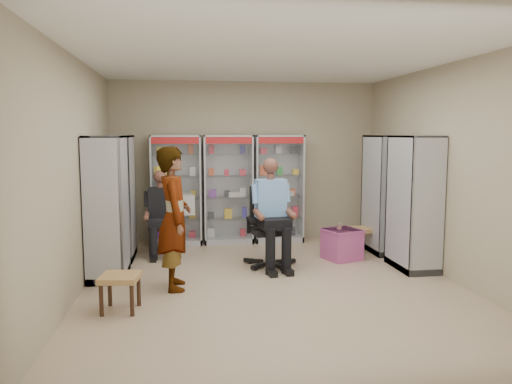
{
  "coord_description": "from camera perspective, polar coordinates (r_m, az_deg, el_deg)",
  "views": [
    {
      "loc": [
        -1.16,
        -6.44,
        2.03
      ],
      "look_at": [
        -0.12,
        0.7,
        1.18
      ],
      "focal_mm": 35.0,
      "sensor_mm": 36.0,
      "label": 1
    }
  ],
  "objects": [
    {
      "name": "floor",
      "position": [
        6.85,
        1.86,
        -10.53
      ],
      "size": [
        6.0,
        6.0,
        0.0
      ],
      "primitive_type": "plane",
      "color": "tan",
      "rests_on": "ground"
    },
    {
      "name": "room_shell",
      "position": [
        6.54,
        1.93,
        6.17
      ],
      "size": [
        5.02,
        6.02,
        3.01
      ],
      "color": "tan",
      "rests_on": "ground"
    },
    {
      "name": "cabinet_back_left",
      "position": [
        9.23,
        -9.1,
        0.21
      ],
      "size": [
        0.9,
        0.5,
        2.0
      ],
      "primitive_type": "cube",
      "color": "silver",
      "rests_on": "floor"
    },
    {
      "name": "cabinet_back_mid",
      "position": [
        9.26,
        -3.22,
        0.31
      ],
      "size": [
        0.9,
        0.5,
        2.0
      ],
      "primitive_type": "cube",
      "color": "#AFB2B7",
      "rests_on": "floor"
    },
    {
      "name": "cabinet_back_right",
      "position": [
        9.39,
        2.56,
        0.4
      ],
      "size": [
        0.9,
        0.5,
        2.0
      ],
      "primitive_type": "cube",
      "color": "#B7BABF",
      "rests_on": "floor"
    },
    {
      "name": "cabinet_right_far",
      "position": [
        8.79,
        14.47,
        -0.24
      ],
      "size": [
        0.9,
        0.5,
        2.0
      ],
      "primitive_type": "cube",
      "rotation": [
        0.0,
        0.0,
        1.57
      ],
      "color": "#B8BBBF",
      "rests_on": "floor"
    },
    {
      "name": "cabinet_right_near",
      "position": [
        7.79,
        17.59,
        -1.2
      ],
      "size": [
        0.9,
        0.5,
        2.0
      ],
      "primitive_type": "cube",
      "rotation": [
        0.0,
        0.0,
        1.57
      ],
      "color": "#A7AAAE",
      "rests_on": "floor"
    },
    {
      "name": "cabinet_left_far",
      "position": [
        8.37,
        -15.56,
        -0.61
      ],
      "size": [
        0.9,
        0.5,
        2.0
      ],
      "primitive_type": "cube",
      "rotation": [
        0.0,
        0.0,
        -1.57
      ],
      "color": "#9D9EA4",
      "rests_on": "floor"
    },
    {
      "name": "cabinet_left_near",
      "position": [
        7.29,
        -16.65,
        -1.69
      ],
      "size": [
        0.9,
        0.5,
        2.0
      ],
      "primitive_type": "cube",
      "rotation": [
        0.0,
        0.0,
        -1.57
      ],
      "color": "#BBBDC3",
      "rests_on": "floor"
    },
    {
      "name": "wooden_chair",
      "position": [
        8.59,
        -10.77,
        -3.88
      ],
      "size": [
        0.42,
        0.42,
        0.94
      ],
      "primitive_type": "cube",
      "color": "#2F2212",
      "rests_on": "floor"
    },
    {
      "name": "seated_customer",
      "position": [
        8.51,
        -10.82,
        -2.61
      ],
      "size": [
        0.44,
        0.6,
        1.34
      ],
      "primitive_type": null,
      "color": "black",
      "rests_on": "floor"
    },
    {
      "name": "office_chair",
      "position": [
        7.66,
        1.55,
        -3.97
      ],
      "size": [
        0.74,
        0.74,
        1.22
      ],
      "primitive_type": "cube",
      "rotation": [
        0.0,
        0.0,
        0.12
      ],
      "color": "black",
      "rests_on": "floor"
    },
    {
      "name": "seated_shopkeeper",
      "position": [
        7.58,
        1.62,
        -2.8
      ],
      "size": [
        0.59,
        0.77,
        1.56
      ],
      "primitive_type": null,
      "rotation": [
        0.0,
        0.0,
        0.12
      ],
      "color": "#6EADDA",
      "rests_on": "floor"
    },
    {
      "name": "pink_trunk",
      "position": [
        8.23,
        9.79,
        -5.91
      ],
      "size": [
        0.64,
        0.63,
        0.49
      ],
      "primitive_type": "cube",
      "rotation": [
        0.0,
        0.0,
        0.33
      ],
      "color": "#BD4B9C",
      "rests_on": "floor"
    },
    {
      "name": "tea_glass",
      "position": [
        8.17,
        9.51,
        -3.9
      ],
      "size": [
        0.07,
        0.07,
        0.09
      ],
      "primitive_type": "cylinder",
      "color": "#5B1707",
      "rests_on": "pink_trunk"
    },
    {
      "name": "woven_stool_a",
      "position": [
        8.85,
        12.2,
        -5.33
      ],
      "size": [
        0.46,
        0.46,
        0.42
      ],
      "primitive_type": "cube",
      "rotation": [
        0.0,
        0.0,
        0.11
      ],
      "color": "#A58945",
      "rests_on": "floor"
    },
    {
      "name": "woven_stool_b",
      "position": [
        6.03,
        -15.23,
        -11.05
      ],
      "size": [
        0.48,
        0.48,
        0.43
      ],
      "primitive_type": "cube",
      "rotation": [
        0.0,
        0.0,
        -0.13
      ],
      "color": "#A97D47",
      "rests_on": "floor"
    },
    {
      "name": "standing_man",
      "position": [
        6.57,
        -9.33,
        -3.0
      ],
      "size": [
        0.48,
        0.7,
        1.86
      ],
      "primitive_type": "imported",
      "rotation": [
        0.0,
        0.0,
        1.62
      ],
      "color": "gray",
      "rests_on": "floor"
    }
  ]
}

